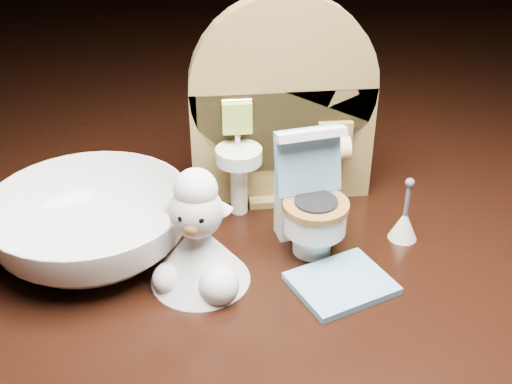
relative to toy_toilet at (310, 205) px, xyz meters
The scene contains 6 objects.
backdrop_panel 0.07m from the toy_toilet, 98.98° to the left, with size 0.13×0.05×0.15m.
toy_toilet is the anchor object (origin of this frame).
bath_mat 0.06m from the toy_toilet, 74.58° to the right, with size 0.06×0.05×0.00m, color #6CA1C7.
toilet_brush 0.07m from the toy_toilet, ahead, with size 0.02×0.02×0.05m.
plush_lamb 0.08m from the toy_toilet, 156.69° to the right, with size 0.06×0.06×0.08m.
ceramic_bowl 0.14m from the toy_toilet, behind, with size 0.13×0.13×0.04m, color white.
Camera 1 is at (-0.06, -0.34, 0.25)m, focal length 45.00 mm.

